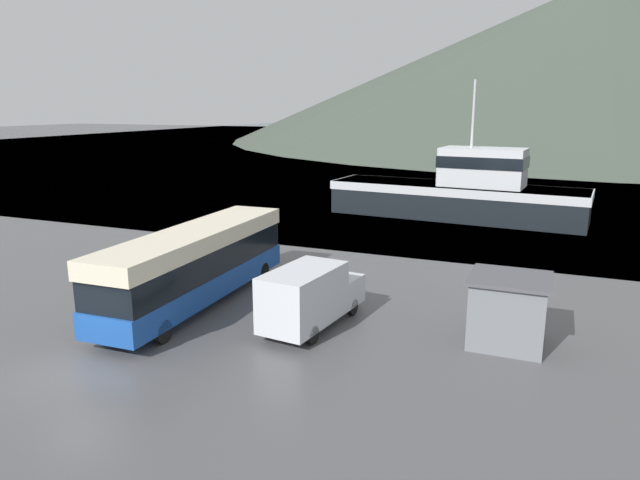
{
  "coord_description": "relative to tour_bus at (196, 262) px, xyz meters",
  "views": [
    {
      "loc": [
        14.17,
        -12.77,
        8.58
      ],
      "look_at": [
        3.47,
        12.84,
        2.0
      ],
      "focal_mm": 32.0,
      "sensor_mm": 36.0,
      "label": 1
    }
  ],
  "objects": [
    {
      "name": "dock_kiosk",
      "position": [
        12.99,
        0.7,
        -0.59
      ],
      "size": [
        2.84,
        2.79,
        2.57
      ],
      "color": "slate",
      "rests_on": "ground"
    },
    {
      "name": "ground_plane",
      "position": [
        0.05,
        -7.26,
        -1.89
      ],
      "size": [
        400.0,
        400.0,
        0.0
      ],
      "primitive_type": "plane",
      "color": "#4C4C4F"
    },
    {
      "name": "delivery_van",
      "position": [
        5.68,
        -0.57,
        -0.58
      ],
      "size": [
        2.59,
        5.65,
        2.49
      ],
      "rotation": [
        0.0,
        0.0,
        -0.11
      ],
      "color": "silver",
      "rests_on": "ground"
    },
    {
      "name": "small_boat",
      "position": [
        12.72,
        35.2,
        -1.53
      ],
      "size": [
        5.54,
        5.09,
        0.72
      ],
      "rotation": [
        0.0,
        0.0,
        0.87
      ],
      "color": "#19234C",
      "rests_on": "water_surface"
    },
    {
      "name": "water_surface",
      "position": [
        0.05,
        131.17,
        -1.89
      ],
      "size": [
        240.0,
        240.0,
        0.0
      ],
      "primitive_type": "plane",
      "color": "#3D5160",
      "rests_on": "ground"
    },
    {
      "name": "hill_backdrop",
      "position": [
        20.61,
        141.85,
        17.33
      ],
      "size": [
        179.37,
        179.37,
        38.43
      ],
      "primitive_type": "cone",
      "color": "#3D473D",
      "rests_on": "ground"
    },
    {
      "name": "tour_bus",
      "position": [
        0.0,
        0.0,
        0.0
      ],
      "size": [
        2.94,
        12.0,
        3.36
      ],
      "rotation": [
        0.0,
        0.0,
        0.03
      ],
      "color": "#194799",
      "rests_on": "ground"
    },
    {
      "name": "fishing_boat",
      "position": [
        7.44,
        24.5,
        0.15
      ],
      "size": [
        19.67,
        6.39,
        10.42
      ],
      "rotation": [
        0.0,
        0.0,
        1.49
      ],
      "color": "black",
      "rests_on": "water_surface"
    },
    {
      "name": "storage_bin",
      "position": [
        -4.18,
        0.2,
        -1.27
      ],
      "size": [
        1.05,
        1.05,
        1.22
      ],
      "color": "green",
      "rests_on": "ground"
    }
  ]
}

